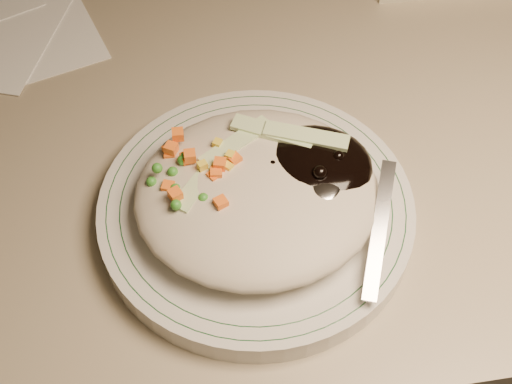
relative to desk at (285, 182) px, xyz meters
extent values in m
cube|color=gray|center=(0.00, 0.00, 0.18)|extent=(1.40, 0.70, 0.04)
cylinder|color=silver|center=(-0.07, -0.19, 0.21)|extent=(0.26, 0.26, 0.02)
torus|color=#144723|center=(-0.07, -0.19, 0.22)|extent=(0.24, 0.24, 0.00)
torus|color=#144723|center=(-0.07, -0.19, 0.22)|extent=(0.22, 0.22, 0.00)
ellipsoid|color=#AEA48D|center=(-0.07, -0.19, 0.24)|extent=(0.19, 0.18, 0.04)
ellipsoid|color=black|center=(-0.02, -0.18, 0.25)|extent=(0.10, 0.09, 0.03)
ellipsoid|color=orange|center=(-0.11, -0.17, 0.24)|extent=(0.08, 0.08, 0.02)
sphere|color=black|center=(-0.05, -0.18, 0.25)|extent=(0.01, 0.01, 0.01)
sphere|color=black|center=(-0.02, -0.17, 0.25)|extent=(0.01, 0.01, 0.01)
sphere|color=black|center=(0.00, -0.18, 0.26)|extent=(0.01, 0.01, 0.01)
sphere|color=black|center=(-0.01, -0.16, 0.25)|extent=(0.01, 0.01, 0.01)
sphere|color=black|center=(-0.02, -0.19, 0.26)|extent=(0.01, 0.01, 0.01)
sphere|color=black|center=(-0.02, -0.18, 0.25)|extent=(0.01, 0.01, 0.01)
sphere|color=black|center=(-0.01, -0.17, 0.25)|extent=(0.01, 0.01, 0.01)
cube|color=orange|center=(-0.11, -0.16, 0.26)|extent=(0.01, 0.01, 0.01)
cube|color=orange|center=(-0.10, -0.19, 0.25)|extent=(0.01, 0.01, 0.01)
cube|color=orange|center=(-0.13, -0.15, 0.26)|extent=(0.01, 0.01, 0.01)
cube|color=orange|center=(-0.09, -0.17, 0.26)|extent=(0.01, 0.01, 0.01)
cube|color=orange|center=(-0.10, -0.18, 0.26)|extent=(0.01, 0.01, 0.01)
cube|color=orange|center=(-0.13, -0.14, 0.25)|extent=(0.01, 0.01, 0.01)
cube|color=orange|center=(-0.12, -0.16, 0.26)|extent=(0.01, 0.01, 0.01)
cube|color=orange|center=(-0.10, -0.18, 0.26)|extent=(0.01, 0.01, 0.01)
cube|color=orange|center=(-0.08, -0.17, 0.26)|extent=(0.01, 0.01, 0.01)
cube|color=orange|center=(-0.12, -0.14, 0.26)|extent=(0.01, 0.01, 0.01)
cube|color=orange|center=(-0.13, -0.20, 0.26)|extent=(0.01, 0.01, 0.01)
cube|color=orange|center=(-0.10, -0.21, 0.26)|extent=(0.01, 0.01, 0.01)
cube|color=orange|center=(-0.13, -0.18, 0.25)|extent=(0.01, 0.01, 0.01)
cube|color=orange|center=(-0.13, -0.15, 0.25)|extent=(0.01, 0.01, 0.01)
sphere|color=#388C28|center=(-0.10, -0.17, 0.25)|extent=(0.01, 0.01, 0.01)
sphere|color=#388C28|center=(-0.13, -0.21, 0.26)|extent=(0.01, 0.01, 0.01)
sphere|color=#388C28|center=(-0.13, -0.17, 0.26)|extent=(0.01, 0.01, 0.01)
sphere|color=#388C28|center=(-0.14, -0.17, 0.26)|extent=(0.01, 0.01, 0.01)
sphere|color=#388C28|center=(-0.10, -0.17, 0.25)|extent=(0.01, 0.01, 0.01)
sphere|color=#388C28|center=(-0.09, -0.20, 0.25)|extent=(0.01, 0.01, 0.01)
sphere|color=#388C28|center=(-0.11, -0.18, 0.25)|extent=(0.01, 0.01, 0.01)
sphere|color=#388C28|center=(-0.12, -0.19, 0.25)|extent=(0.01, 0.01, 0.01)
sphere|color=#388C28|center=(-0.15, -0.17, 0.25)|extent=(0.01, 0.01, 0.01)
sphere|color=#388C28|center=(-0.12, -0.16, 0.26)|extent=(0.01, 0.01, 0.01)
sphere|color=#388C28|center=(-0.12, -0.16, 0.26)|extent=(0.01, 0.01, 0.01)
sphere|color=#388C28|center=(-0.13, -0.19, 0.25)|extent=(0.01, 0.01, 0.01)
sphere|color=#388C28|center=(-0.11, -0.20, 0.26)|extent=(0.01, 0.01, 0.01)
sphere|color=#388C28|center=(-0.08, -0.15, 0.25)|extent=(0.01, 0.01, 0.01)
cube|color=yellow|center=(-0.10, -0.17, 0.25)|extent=(0.01, 0.01, 0.01)
cube|color=yellow|center=(-0.09, -0.18, 0.26)|extent=(0.01, 0.01, 0.01)
cube|color=yellow|center=(-0.11, -0.16, 0.25)|extent=(0.01, 0.01, 0.01)
cube|color=yellow|center=(-0.10, -0.17, 0.26)|extent=(0.01, 0.01, 0.01)
cube|color=yellow|center=(-0.11, -0.18, 0.25)|extent=(0.01, 0.01, 0.01)
cube|color=yellow|center=(-0.08, -0.17, 0.26)|extent=(0.01, 0.01, 0.01)
cube|color=yellow|center=(-0.09, -0.15, 0.26)|extent=(0.01, 0.01, 0.01)
cube|color=yellow|center=(-0.10, -0.18, 0.25)|extent=(0.01, 0.01, 0.01)
cube|color=#B2D18C|center=(-0.08, -0.15, 0.26)|extent=(0.07, 0.05, 0.00)
cube|color=#B2D18C|center=(-0.05, -0.15, 0.26)|extent=(0.07, 0.05, 0.00)
cube|color=#B2D18C|center=(-0.11, -0.18, 0.26)|extent=(0.05, 0.06, 0.00)
cube|color=#B2D18C|center=(-0.02, -0.16, 0.26)|extent=(0.07, 0.04, 0.00)
ellipsoid|color=silver|center=(-0.02, -0.20, 0.25)|extent=(0.05, 0.06, 0.01)
cube|color=silver|center=(0.02, -0.24, 0.24)|extent=(0.05, 0.11, 0.03)
camera|label=1|loc=(-0.12, -0.52, 0.68)|focal=50.00mm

